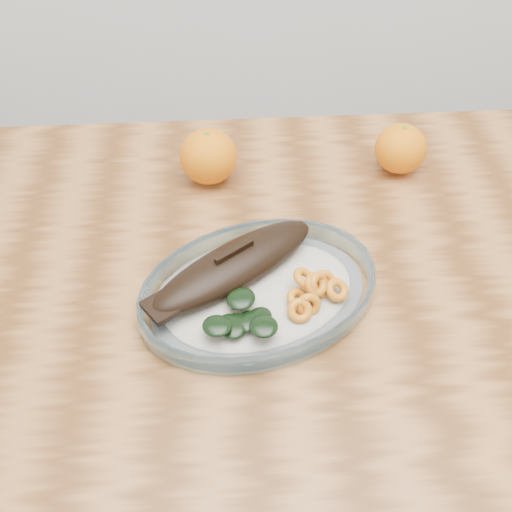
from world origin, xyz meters
name	(u,v)px	position (x,y,z in m)	size (l,w,h in m)	color
ground	(297,509)	(0.00, 0.00, 0.00)	(3.00, 3.00, 0.00)	slate
dining_table	(317,324)	(0.00, 0.00, 0.65)	(1.20, 0.80, 0.75)	brown
plated_meal	(258,288)	(-0.09, -0.03, 0.77)	(0.74, 0.74, 0.08)	white
orange_left	(208,157)	(-0.15, 0.23, 0.80)	(0.09, 0.09, 0.09)	orange
orange_right	(401,149)	(0.16, 0.24, 0.79)	(0.08, 0.08, 0.08)	orange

